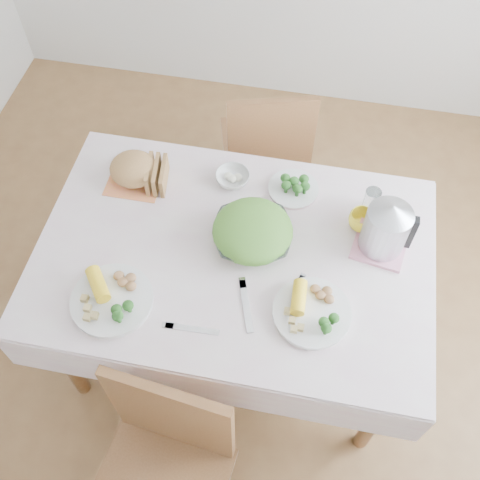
% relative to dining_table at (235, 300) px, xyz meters
% --- Properties ---
extents(floor, '(3.60, 3.60, 0.00)m').
position_rel_dining_table_xyz_m(floor, '(0.00, 0.00, -0.38)').
color(floor, brown).
rests_on(floor, ground).
extents(dining_table, '(1.40, 0.90, 0.75)m').
position_rel_dining_table_xyz_m(dining_table, '(0.00, 0.00, 0.00)').
color(dining_table, brown).
rests_on(dining_table, floor).
extents(tablecloth, '(1.50, 1.00, 0.01)m').
position_rel_dining_table_xyz_m(tablecloth, '(0.00, 0.00, 0.38)').
color(tablecloth, silver).
rests_on(tablecloth, dining_table).
extents(chair_far, '(0.52, 0.52, 0.92)m').
position_rel_dining_table_xyz_m(chair_far, '(-0.02, 0.85, 0.09)').
color(chair_far, brown).
rests_on(chair_far, floor).
extents(salad_bowl, '(0.34, 0.34, 0.07)m').
position_rel_dining_table_xyz_m(salad_bowl, '(0.06, 0.07, 0.42)').
color(salad_bowl, white).
rests_on(salad_bowl, tablecloth).
extents(dinner_plate_left, '(0.37, 0.37, 0.02)m').
position_rel_dining_table_xyz_m(dinner_plate_left, '(-0.38, -0.29, 0.40)').
color(dinner_plate_left, white).
rests_on(dinner_plate_left, tablecloth).
extents(dinner_plate_right, '(0.35, 0.35, 0.02)m').
position_rel_dining_table_xyz_m(dinner_plate_right, '(0.32, -0.20, 0.40)').
color(dinner_plate_right, white).
rests_on(dinner_plate_right, tablecloth).
extents(broccoli_plate, '(0.27, 0.27, 0.02)m').
position_rel_dining_table_xyz_m(broccoli_plate, '(0.18, 0.34, 0.40)').
color(broccoli_plate, beige).
rests_on(broccoli_plate, tablecloth).
extents(napkin, '(0.22, 0.22, 0.00)m').
position_rel_dining_table_xyz_m(napkin, '(-0.47, 0.28, 0.39)').
color(napkin, '#E47F47').
rests_on(napkin, tablecloth).
extents(bread_loaf, '(0.21, 0.20, 0.12)m').
position_rel_dining_table_xyz_m(bread_loaf, '(-0.47, 0.28, 0.45)').
color(bread_loaf, olive).
rests_on(bread_loaf, napkin).
extents(fruit_bowl, '(0.14, 0.14, 0.04)m').
position_rel_dining_table_xyz_m(fruit_bowl, '(-0.07, 0.34, 0.41)').
color(fruit_bowl, white).
rests_on(fruit_bowl, tablecloth).
extents(yellow_mug, '(0.13, 0.13, 0.08)m').
position_rel_dining_table_xyz_m(yellow_mug, '(0.46, 0.21, 0.43)').
color(yellow_mug, yellow).
rests_on(yellow_mug, tablecloth).
extents(glass_tumbler, '(0.08, 0.08, 0.12)m').
position_rel_dining_table_xyz_m(glass_tumbler, '(0.49, 0.29, 0.45)').
color(glass_tumbler, white).
rests_on(glass_tumbler, tablecloth).
extents(pink_tray, '(0.22, 0.22, 0.02)m').
position_rel_dining_table_xyz_m(pink_tray, '(0.54, 0.13, 0.40)').
color(pink_tray, '#CD7D95').
rests_on(pink_tray, tablecloth).
extents(electric_kettle, '(0.19, 0.19, 0.23)m').
position_rel_dining_table_xyz_m(electric_kettle, '(0.54, 0.13, 0.51)').
color(electric_kettle, '#B2B5BA').
rests_on(electric_kettle, pink_tray).
extents(fork_left, '(0.09, 0.21, 0.00)m').
position_rel_dining_table_xyz_m(fork_left, '(0.09, -0.22, 0.39)').
color(fork_left, silver).
rests_on(fork_left, tablecloth).
extents(fork_right, '(0.07, 0.18, 0.00)m').
position_rel_dining_table_xyz_m(fork_right, '(0.24, -0.14, 0.39)').
color(fork_right, silver).
rests_on(fork_right, tablecloth).
extents(knife, '(0.19, 0.03, 0.00)m').
position_rel_dining_table_xyz_m(knife, '(-0.08, -0.34, 0.39)').
color(knife, silver).
rests_on(knife, tablecloth).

